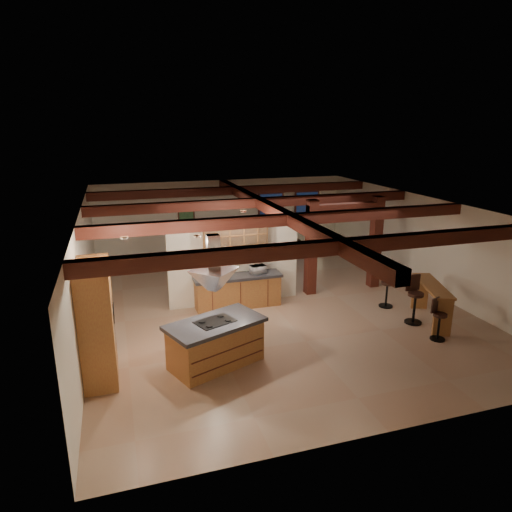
{
  "coord_description": "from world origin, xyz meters",
  "views": [
    {
      "loc": [
        -4.12,
        -11.63,
        5.05
      ],
      "look_at": [
        -0.34,
        0.5,
        1.34
      ],
      "focal_mm": 32.0,
      "sensor_mm": 36.0,
      "label": 1
    }
  ],
  "objects_px": {
    "kitchen_island": "(216,343)",
    "dining_table": "(232,265)",
    "sofa": "(278,243)",
    "bar_counter": "(431,297)"
  },
  "relations": [
    {
      "from": "kitchen_island",
      "to": "dining_table",
      "type": "relative_size",
      "value": 1.23
    },
    {
      "from": "kitchen_island",
      "to": "sofa",
      "type": "xyz_separation_m",
      "value": [
        4.46,
        8.39,
        -0.24
      ]
    },
    {
      "from": "kitchen_island",
      "to": "dining_table",
      "type": "bearing_deg",
      "value": 72.42
    },
    {
      "from": "sofa",
      "to": "kitchen_island",
      "type": "bearing_deg",
      "value": 47.4
    },
    {
      "from": "dining_table",
      "to": "kitchen_island",
      "type": "bearing_deg",
      "value": -117.04
    },
    {
      "from": "bar_counter",
      "to": "kitchen_island",
      "type": "bearing_deg",
      "value": -174.85
    },
    {
      "from": "dining_table",
      "to": "sofa",
      "type": "relative_size",
      "value": 1.0
    },
    {
      "from": "sofa",
      "to": "dining_table",
      "type": "bearing_deg",
      "value": 29.28
    },
    {
      "from": "dining_table",
      "to": "sofa",
      "type": "height_order",
      "value": "dining_table"
    },
    {
      "from": "kitchen_island",
      "to": "sofa",
      "type": "bearing_deg",
      "value": 62.01
    }
  ]
}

